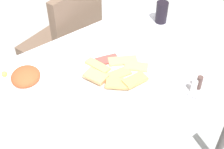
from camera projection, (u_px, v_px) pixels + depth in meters
name	position (u px, v px, depth m)	size (l,w,h in m)	color
dining_table	(111.00, 92.00, 1.47)	(1.17, 0.85, 0.72)	white
dining_chair	(67.00, 40.00, 2.03)	(0.52, 0.52, 0.88)	brown
pide_platter	(115.00, 75.00, 1.43)	(0.34, 0.33, 0.04)	white
salad_plate_greens	(26.00, 78.00, 1.40)	(0.24, 0.24, 0.07)	white
soda_can	(162.00, 12.00, 1.73)	(0.07, 0.07, 0.12)	black
paper_napkin	(106.00, 146.00, 1.16)	(0.15, 0.15, 0.00)	white
fork	(109.00, 149.00, 1.15)	(0.20, 0.02, 0.01)	silver
spoon	(103.00, 143.00, 1.17)	(0.18, 0.01, 0.01)	silver
condiment_caddy	(196.00, 88.00, 1.35)	(0.11, 0.11, 0.08)	#B2B2B7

